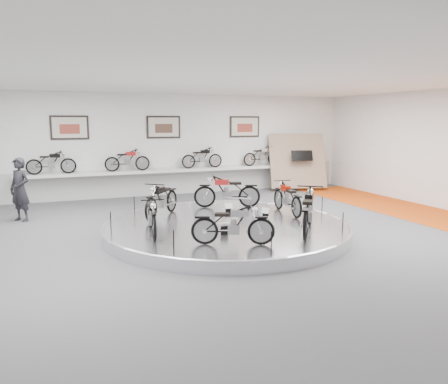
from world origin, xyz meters
name	(u,v)px	position (x,y,z in m)	size (l,w,h in m)	color
floor	(231,237)	(0.00, 0.00, 0.00)	(16.00, 16.00, 0.00)	#505053
ceiling	(231,77)	(0.00, 0.00, 4.00)	(16.00, 16.00, 0.00)	white
wall_back	(164,145)	(0.00, 7.00, 2.00)	(16.00, 16.00, 0.00)	white
orange_carpet_strip	(431,216)	(6.80, 0.00, 0.01)	(2.40, 12.60, 0.01)	#B5380D
dado_band	(165,181)	(0.00, 6.98, 0.55)	(15.68, 0.04, 1.10)	#BCBCBA
display_platform	(227,228)	(0.00, 0.30, 0.15)	(6.40, 6.40, 0.30)	silver
platform_rim	(227,224)	(0.00, 0.30, 0.27)	(6.40, 6.40, 0.10)	#B2B2BA
shelf	(166,171)	(0.00, 6.70, 1.00)	(11.00, 0.55, 0.10)	silver
poster_left	(70,128)	(-3.50, 6.96, 2.70)	(1.35, 0.06, 0.88)	beige
poster_center	(164,127)	(0.00, 6.96, 2.70)	(1.35, 0.06, 0.88)	beige
poster_right	(245,127)	(3.50, 6.96, 2.70)	(1.35, 0.06, 0.88)	beige
display_panel	(297,161)	(5.60, 6.10, 1.25)	(2.40, 0.12, 2.40)	#93785F
shelf_bike_a	(51,164)	(-4.20, 6.70, 1.42)	(1.22, 0.42, 0.73)	black
shelf_bike_b	(127,161)	(-1.50, 6.70, 1.42)	(1.22, 0.42, 0.73)	maroon
shelf_bike_c	(202,159)	(1.50, 6.70, 1.42)	(1.22, 0.42, 0.73)	black
shelf_bike_d	(262,157)	(4.20, 6.70, 1.42)	(1.22, 0.42, 0.73)	#A3A4A8
bike_a	(287,198)	(2.05, 0.72, 0.77)	(1.58, 0.56, 0.93)	#AC1202
bike_b	(227,191)	(0.78, 2.21, 0.81)	(1.73, 0.61, 1.02)	maroon
bike_c	(162,199)	(-1.40, 1.66, 0.79)	(1.68, 0.59, 0.99)	black
bike_d	(152,215)	(-2.06, -0.13, 0.75)	(1.54, 0.54, 0.91)	black
bike_e	(233,224)	(-0.64, -1.65, 0.75)	(1.53, 0.54, 0.90)	#A3A4A8
bike_f	(308,211)	(1.41, -1.38, 0.84)	(1.84, 0.65, 1.08)	black
visitor	(20,190)	(-5.10, 3.96, 0.94)	(0.69, 0.45, 1.89)	black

